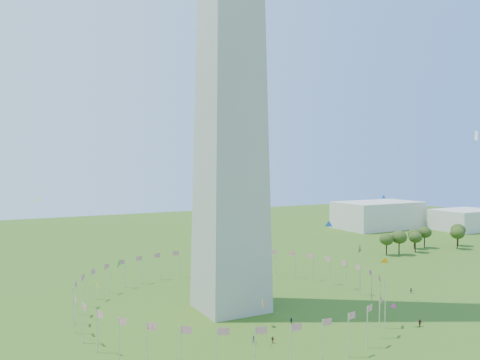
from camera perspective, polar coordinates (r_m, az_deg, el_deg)
name	(u,v)px	position (r m, az deg, el deg)	size (l,w,h in m)	color
flag_ring	(231,292)	(129.57, -1.17, -13.50)	(80.24, 80.24, 9.00)	silver
gov_building_east_a	(378,215)	(296.85, 16.45, -4.10)	(50.00, 30.00, 16.00)	beige
gov_building_east_b	(465,220)	(307.41, 25.75, -4.38)	(35.00, 25.00, 12.00)	beige
kites_aloft	(332,245)	(112.21, 11.12, -7.75)	(113.91, 78.78, 41.89)	blue
tree_line_east	(425,240)	(228.07, 21.61, -6.78)	(53.44, 15.54, 10.36)	#3B531B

